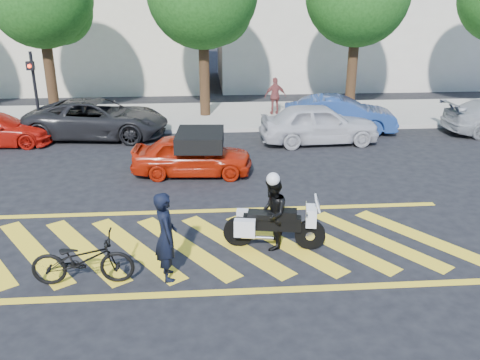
{
  "coord_description": "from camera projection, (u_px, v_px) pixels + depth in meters",
  "views": [
    {
      "loc": [
        -0.13,
        -10.17,
        5.43
      ],
      "look_at": [
        0.74,
        1.34,
        1.05
      ],
      "focal_mm": 38.0,
      "sensor_mm": 36.0,
      "label": 1
    }
  ],
  "objects": [
    {
      "name": "officer_bike",
      "position": [
        166.0,
        236.0,
        9.84
      ],
      "size": [
        0.58,
        0.75,
        1.83
      ],
      "primitive_type": "imported",
      "rotation": [
        0.0,
        0.0,
        1.81
      ],
      "color": "black",
      "rests_on": "ground"
    },
    {
      "name": "crosswalk",
      "position": [
        210.0,
        245.0,
        11.41
      ],
      "size": [
        12.33,
        4.0,
        0.01
      ],
      "color": "yellow",
      "rests_on": "ground"
    },
    {
      "name": "ground",
      "position": [
        212.0,
        245.0,
        11.41
      ],
      "size": [
        90.0,
        90.0,
        0.0
      ],
      "primitive_type": "plane",
      "color": "black",
      "rests_on": "ground"
    },
    {
      "name": "pedestrian_right",
      "position": [
        275.0,
        96.0,
        22.38
      ],
      "size": [
        0.98,
        0.47,
        1.62
      ],
      "primitive_type": "imported",
      "rotation": [
        0.0,
        0.0,
        3.23
      ],
      "color": "brown",
      "rests_on": "sidewalk"
    },
    {
      "name": "officer_moto",
      "position": [
        272.0,
        214.0,
        11.07
      ],
      "size": [
        0.74,
        0.89,
        1.63
      ],
      "primitive_type": "imported",
      "rotation": [
        0.0,
        0.0,
        -1.75
      ],
      "color": "black",
      "rests_on": "ground"
    },
    {
      "name": "red_convertible",
      "position": [
        192.0,
        155.0,
        15.56
      ],
      "size": [
        3.75,
        1.73,
        1.25
      ],
      "primitive_type": "imported",
      "rotation": [
        0.0,
        0.0,
        1.5
      ],
      "color": "#B11D08",
      "rests_on": "ground"
    },
    {
      "name": "sidewalk",
      "position": [
        205.0,
        116.0,
        22.57
      ],
      "size": [
        60.0,
        5.0,
        0.15
      ],
      "primitive_type": "cube",
      "color": "#9E998E",
      "rests_on": "ground"
    },
    {
      "name": "parked_mid_left",
      "position": [
        98.0,
        119.0,
        19.44
      ],
      "size": [
        5.55,
        3.04,
        1.47
      ],
      "primitive_type": "imported",
      "rotation": [
        0.0,
        0.0,
        1.46
      ],
      "color": "black",
      "rests_on": "ground"
    },
    {
      "name": "parked_mid_right",
      "position": [
        319.0,
        123.0,
        18.72
      ],
      "size": [
        4.41,
        1.93,
        1.48
      ],
      "primitive_type": "imported",
      "rotation": [
        0.0,
        0.0,
        1.61
      ],
      "color": "#BBBBBF",
      "rests_on": "ground"
    },
    {
      "name": "parked_right",
      "position": [
        340.0,
        115.0,
        20.11
      ],
      "size": [
        4.52,
        2.05,
        1.44
      ],
      "primitive_type": "imported",
      "rotation": [
        0.0,
        0.0,
        1.45
      ],
      "color": "navy",
      "rests_on": "ground"
    },
    {
      "name": "police_motorcycle",
      "position": [
        273.0,
        225.0,
        11.18
      ],
      "size": [
        2.25,
        0.87,
        1.0
      ],
      "rotation": [
        0.0,
        0.0,
        -0.17
      ],
      "color": "black",
      "rests_on": "ground"
    },
    {
      "name": "signal_pole",
      "position": [
        34.0,
        86.0,
        19.35
      ],
      "size": [
        0.28,
        0.43,
        3.2
      ],
      "color": "black",
      "rests_on": "ground"
    },
    {
      "name": "bicycle",
      "position": [
        83.0,
        260.0,
        9.79
      ],
      "size": [
        1.97,
        0.69,
        1.03
      ],
      "primitive_type": "imported",
      "rotation": [
        0.0,
        0.0,
        1.57
      ],
      "color": "black",
      "rests_on": "ground"
    }
  ]
}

